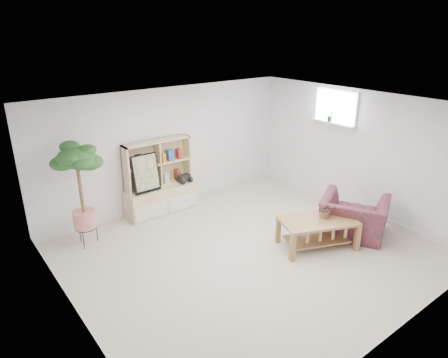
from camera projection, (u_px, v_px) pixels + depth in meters
floor at (249, 253)px, 6.55m from camera, size 5.50×5.00×0.01m
ceiling at (253, 107)px, 5.68m from camera, size 5.50×5.00×0.01m
walls at (251, 185)px, 6.11m from camera, size 5.51×5.01×2.40m
baseboard at (249, 250)px, 6.53m from camera, size 5.50×5.00×0.10m
window at (336, 107)px, 7.83m from camera, size 0.10×0.98×0.68m
window_sill at (333, 123)px, 7.91m from camera, size 0.14×1.00×0.04m
storage_unit at (161, 178)px, 7.75m from camera, size 1.46×0.49×1.46m
poster at (146, 173)px, 7.43m from camera, size 0.53×0.13×0.73m
toy_truck at (184, 178)px, 7.98m from camera, size 0.36×0.27×0.18m
coffee_table at (317, 233)px, 6.66m from camera, size 1.39×1.09×0.50m
table_plant at (326, 210)px, 6.57m from camera, size 0.34×0.34×0.29m
floor_tree at (81, 196)px, 6.50m from camera, size 0.74×0.74×1.79m
armchair at (354, 214)px, 6.97m from camera, size 1.36×1.42×0.82m
sill_plant at (331, 116)px, 7.90m from camera, size 0.16×0.15×0.25m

